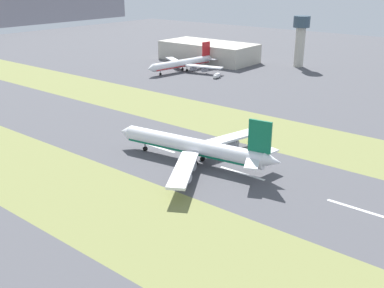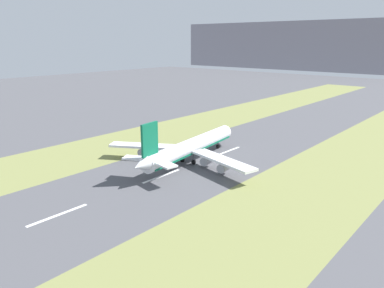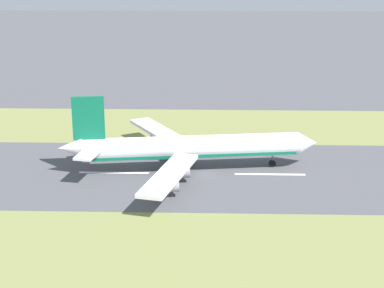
{
  "view_description": "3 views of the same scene",
  "coord_description": "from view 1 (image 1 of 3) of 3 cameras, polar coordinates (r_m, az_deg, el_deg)",
  "views": [
    {
      "loc": [
        -121.52,
        -98.56,
        64.74
      ],
      "look_at": [
        -2.91,
        -3.34,
        7.0
      ],
      "focal_mm": 42.0,
      "sensor_mm": 36.0,
      "label": 1
    },
    {
      "loc": [
        88.36,
        -110.64,
        45.95
      ],
      "look_at": [
        -2.91,
        -3.34,
        7.0
      ],
      "focal_mm": 35.0,
      "sensor_mm": 36.0,
      "label": 2
    },
    {
      "loc": [
        153.95,
        1.42,
        56.78
      ],
      "look_at": [
        -2.91,
        -3.34,
        7.0
      ],
      "focal_mm": 60.0,
      "sensor_mm": 36.0,
      "label": 3
    }
  ],
  "objects": [
    {
      "name": "ground_plane",
      "position": [
        169.33,
        -0.26,
        -1.69
      ],
      "size": [
        800.0,
        800.0,
        0.0
      ],
      "primitive_type": "plane",
      "color": "#4C4C51"
    },
    {
      "name": "grass_median_west",
      "position": [
        140.57,
        -11.98,
        -7.13
      ],
      "size": [
        40.0,
        600.0,
        0.01
      ],
      "primitive_type": "cube",
      "color": "olive",
      "rests_on": "ground"
    },
    {
      "name": "grass_median_east",
      "position": [
        204.04,
        7.72,
        2.1
      ],
      "size": [
        40.0,
        600.0,
        0.01
      ],
      "primitive_type": "cube",
      "color": "olive",
      "rests_on": "ground"
    },
    {
      "name": "centreline_dash_near",
      "position": [
        142.12,
        20.19,
        -7.71
      ],
      "size": [
        1.2,
        18.0,
        0.01
      ],
      "primitive_type": "cube",
      "color": "silver",
      "rests_on": "ground"
    },
    {
      "name": "centreline_dash_mid",
      "position": [
        156.89,
        6.39,
        -3.72
      ],
      "size": [
        1.2,
        18.0,
        0.01
      ],
      "primitive_type": "cube",
      "color": "silver",
      "rests_on": "ground"
    },
    {
      "name": "centreline_dash_far",
      "position": [
        179.53,
        -4.4,
        -0.41
      ],
      "size": [
        1.2,
        18.0,
        0.01
      ],
      "primitive_type": "cube",
      "color": "silver",
      "rests_on": "ground"
    },
    {
      "name": "airplane_main_jet",
      "position": [
        162.13,
        0.58,
        -0.45
      ],
      "size": [
        63.51,
        67.11,
        20.2
      ],
      "color": "white",
      "rests_on": "ground"
    },
    {
      "name": "terminal_building",
      "position": [
        362.37,
        2.11,
        11.63
      ],
      "size": [
        36.0,
        75.01,
        14.35
      ],
      "primitive_type": "cube",
      "color": "#BCB7A8",
      "rests_on": "ground"
    },
    {
      "name": "control_tower",
      "position": [
        345.41,
        13.62,
        13.21
      ],
      "size": [
        12.0,
        12.0,
        36.58
      ],
      "color": "#BCB7A8",
      "rests_on": "ground"
    },
    {
      "name": "airplane_parked_apron",
      "position": [
        322.8,
        -1.07,
        10.21
      ],
      "size": [
        61.1,
        57.74,
        18.41
      ],
      "color": "white",
      "rests_on": "ground"
    },
    {
      "name": "service_truck",
      "position": [
        300.8,
        3.18,
        8.65
      ],
      "size": [
        6.21,
        3.12,
        3.1
      ],
      "color": "white",
      "rests_on": "ground"
    }
  ]
}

